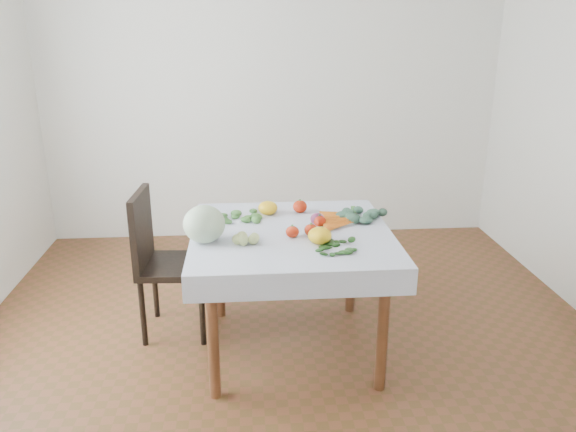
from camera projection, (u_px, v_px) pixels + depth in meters
name	position (u px, v px, depth m)	size (l,w,h in m)	color
ground	(291.00, 347.00, 3.42)	(4.00, 4.00, 0.00)	brown
back_wall	(272.00, 87.00, 4.87)	(4.00, 0.04, 2.70)	white
table	(292.00, 248.00, 3.21)	(1.00, 1.00, 0.75)	brown
tablecloth	(292.00, 232.00, 3.18)	(1.12, 1.12, 0.01)	white
chair	(160.00, 254.00, 3.45)	(0.44, 0.44, 0.92)	black
cabbage	(204.00, 224.00, 2.99)	(0.22, 0.22, 0.20)	#B0C4A4
tomato_a	(300.00, 207.00, 3.48)	(0.09, 0.09, 0.08)	#B8240C
tomato_b	(292.00, 232.00, 3.08)	(0.07, 0.07, 0.06)	#B8240C
tomato_c	(311.00, 230.00, 3.10)	(0.08, 0.08, 0.07)	#B8240C
tomato_d	(320.00, 221.00, 3.25)	(0.07, 0.07, 0.06)	#B8240C
heirloom_back	(268.00, 208.00, 3.45)	(0.12, 0.12, 0.08)	yellow
heirloom_front	(320.00, 236.00, 2.99)	(0.13, 0.13, 0.09)	yellow
onion_a	(323.00, 234.00, 3.03)	(0.08, 0.08, 0.07)	#5D1A43
onion_b	(317.00, 219.00, 3.27)	(0.08, 0.08, 0.07)	#5D1A43
tomatillo_cluster	(252.00, 240.00, 2.97)	(0.18, 0.11, 0.05)	tan
carrot_bunch	(340.00, 219.00, 3.33)	(0.23, 0.31, 0.03)	orange
kale_bunch	(360.00, 215.00, 3.39)	(0.29, 0.29, 0.04)	#365940
basil_bunch	(340.00, 247.00, 2.94)	(0.25, 0.22, 0.01)	#214F18
dill_bunch	(240.00, 217.00, 3.38)	(0.23, 0.23, 0.03)	#497C38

